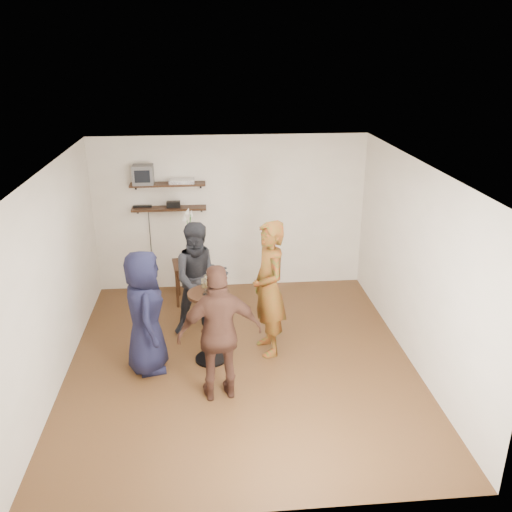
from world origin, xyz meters
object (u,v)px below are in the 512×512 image
(radio, at_px, (173,204))
(person_brown, at_px, (220,334))
(crt_monitor, at_px, (143,174))
(dvd_deck, at_px, (182,181))
(drinks_table, at_px, (209,317))
(side_table, at_px, (191,269))
(person_plaid, at_px, (269,289))
(person_dark, at_px, (200,279))
(person_navy, at_px, (145,312))

(radio, height_order, person_brown, person_brown)
(crt_monitor, height_order, radio, crt_monitor)
(dvd_deck, height_order, drinks_table, dvd_deck)
(dvd_deck, xyz_separation_m, person_brown, (0.49, -3.09, -1.06))
(side_table, height_order, person_plaid, person_plaid)
(side_table, distance_m, person_plaid, 2.01)
(person_brown, bearing_deg, dvd_deck, -89.25)
(person_plaid, bearing_deg, radio, -160.19)
(person_dark, bearing_deg, drinks_table, -90.00)
(side_table, relative_size, person_plaid, 0.36)
(crt_monitor, height_order, person_plaid, crt_monitor)
(crt_monitor, xyz_separation_m, drinks_table, (0.98, -2.28, -1.38))
(crt_monitor, bearing_deg, radio, 0.00)
(side_table, bearing_deg, crt_monitor, 146.88)
(drinks_table, relative_size, person_plaid, 0.53)
(radio, height_order, drinks_table, radio)
(person_plaid, distance_m, person_dark, 1.11)
(person_dark, xyz_separation_m, person_navy, (-0.68, -0.94, -0.02))
(side_table, distance_m, person_navy, 2.05)
(crt_monitor, distance_m, person_brown, 3.48)
(dvd_deck, distance_m, person_dark, 1.84)
(crt_monitor, xyz_separation_m, dvd_deck, (0.60, 0.00, -0.12))
(radio, distance_m, person_plaid, 2.56)
(radio, relative_size, person_navy, 0.14)
(dvd_deck, bearing_deg, person_plaid, -61.05)
(dvd_deck, relative_size, person_dark, 0.24)
(person_dark, bearing_deg, side_table, 90.83)
(crt_monitor, distance_m, person_plaid, 2.96)
(crt_monitor, height_order, person_dark, crt_monitor)
(dvd_deck, xyz_separation_m, person_dark, (0.26, -1.48, -1.07))
(dvd_deck, bearing_deg, drinks_table, -80.68)
(dvd_deck, distance_m, person_plaid, 2.60)
(person_plaid, relative_size, person_brown, 1.10)
(radio, height_order, person_navy, person_navy)
(person_navy, bearing_deg, side_table, -24.25)
(person_plaid, relative_size, person_navy, 1.14)
(drinks_table, bearing_deg, crt_monitor, 113.15)
(crt_monitor, height_order, side_table, crt_monitor)
(dvd_deck, xyz_separation_m, side_table, (0.09, -0.45, -1.34))
(dvd_deck, xyz_separation_m, person_plaid, (1.17, -2.11, -0.97))
(dvd_deck, xyz_separation_m, person_navy, (-0.43, -2.42, -1.08))
(radio, bearing_deg, person_brown, -78.17)
(dvd_deck, bearing_deg, radio, 180.00)
(side_table, bearing_deg, dvd_deck, 101.60)
(drinks_table, height_order, person_brown, person_brown)
(side_table, height_order, drinks_table, drinks_table)
(drinks_table, bearing_deg, person_brown, -81.69)
(person_plaid, height_order, person_navy, person_plaid)
(side_table, bearing_deg, person_navy, -104.80)
(dvd_deck, xyz_separation_m, drinks_table, (0.37, -2.28, -1.26))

